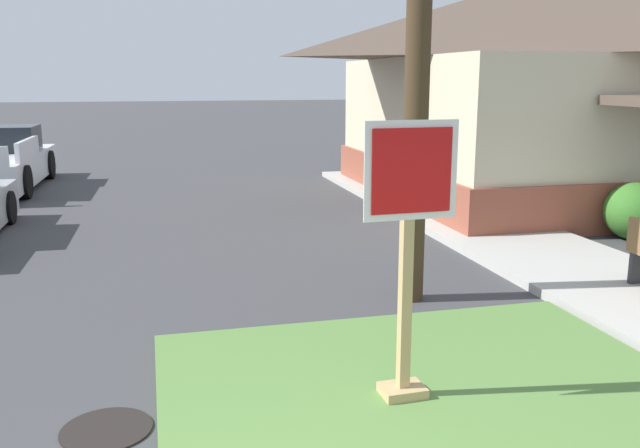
{
  "coord_description": "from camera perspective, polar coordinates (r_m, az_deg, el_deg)",
  "views": [
    {
      "loc": [
        -0.36,
        -2.4,
        2.66
      ],
      "look_at": [
        1.4,
        4.59,
        1.11
      ],
      "focal_mm": 38.04,
      "sensor_mm": 36.0,
      "label": 1
    }
  ],
  "objects": [
    {
      "name": "grass_corner_patch",
      "position": [
        5.4,
        12.67,
        -17.2
      ],
      "size": [
        4.53,
        5.17,
        0.08
      ],
      "primitive_type": "cube",
      "color": "#567F3D",
      "rests_on": "ground"
    },
    {
      "name": "sidewalk_strip",
      "position": [
        10.78,
        18.24,
        -2.4
      ],
      "size": [
        2.2,
        18.48,
        0.12
      ],
      "primitive_type": "cube",
      "color": "#B2AFA8",
      "rests_on": "ground"
    },
    {
      "name": "shrub_near_porch",
      "position": [
        12.5,
        24.96,
        0.99
      ],
      "size": [
        1.0,
        1.0,
        0.96
      ],
      "primitive_type": "ellipsoid",
      "color": "#387328",
      "rests_on": "ground"
    },
    {
      "name": "stop_sign",
      "position": [
        5.44,
        7.32,
        -3.4
      ],
      "size": [
        0.77,
        0.29,
        2.27
      ],
      "color": "tan",
      "rests_on": "grass_corner_patch"
    },
    {
      "name": "corner_house",
      "position": [
        16.88,
        22.31,
        11.44
      ],
      "size": [
        10.36,
        9.23,
        5.26
      ],
      "color": "brown",
      "rests_on": "ground"
    },
    {
      "name": "manhole_cover",
      "position": [
        5.7,
        -17.52,
        -16.16
      ],
      "size": [
        0.7,
        0.7,
        0.02
      ],
      "primitive_type": "cylinder",
      "color": "black",
      "rests_on": "ground"
    }
  ]
}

